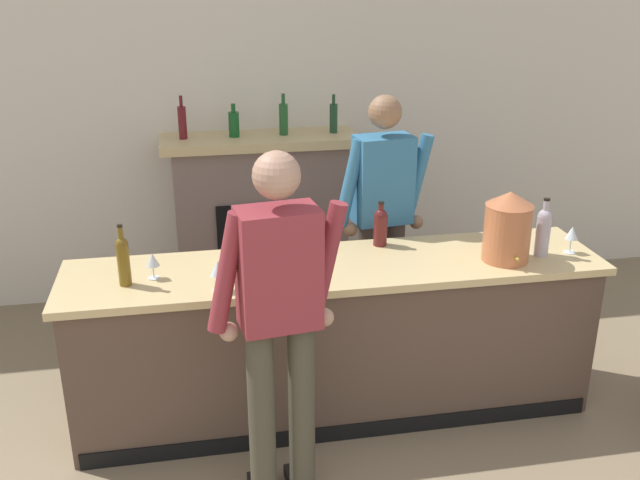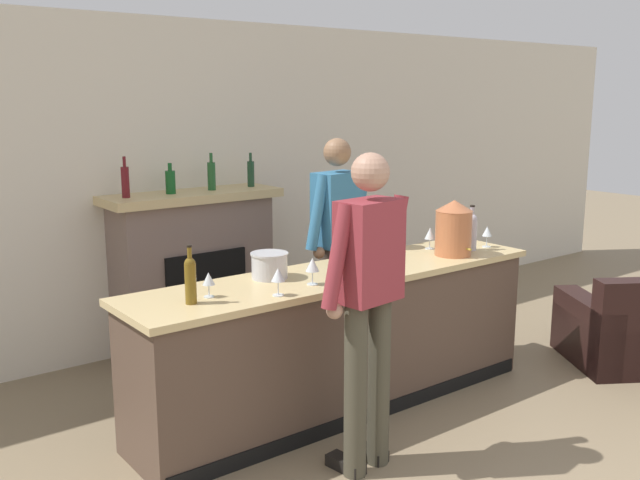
{
  "view_description": "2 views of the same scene",
  "coord_description": "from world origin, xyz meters",
  "px_view_note": "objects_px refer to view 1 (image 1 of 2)",
  "views": [
    {
      "loc": [
        -0.61,
        -0.98,
        2.56
      ],
      "look_at": [
        0.09,
        2.79,
        1.07
      ],
      "focal_mm": 40.0,
      "sensor_mm": 36.0,
      "label": 1
    },
    {
      "loc": [
        -2.78,
        -0.94,
        2.12
      ],
      "look_at": [
        0.06,
        2.77,
        1.18
      ],
      "focal_mm": 40.0,
      "sensor_mm": 36.0,
      "label": 2
    }
  ],
  "objects_px": {
    "copper_dispenser": "(508,226)",
    "wine_glass_back_row": "(152,261)",
    "person_customer": "(280,323)",
    "wine_glass_front_right": "(218,269)",
    "wine_bottle_cabernet_heavy": "(123,259)",
    "wine_glass_by_dispenser": "(572,234)",
    "wine_glass_mid_counter": "(492,226)",
    "wine_bottle_riesling_slim": "(381,225)",
    "wine_glass_front_left": "(276,259)",
    "fireplace_stone": "(262,219)",
    "wine_bottle_chardonnay_pale": "(543,230)",
    "ice_bucket_steel": "(248,247)",
    "person_bartender": "(382,219)"
  },
  "relations": [
    {
      "from": "copper_dispenser",
      "to": "wine_glass_back_row",
      "type": "height_order",
      "value": "copper_dispenser"
    },
    {
      "from": "person_customer",
      "to": "wine_glass_front_right",
      "type": "xyz_separation_m",
      "value": [
        -0.25,
        0.51,
        0.07
      ]
    },
    {
      "from": "wine_bottle_cabernet_heavy",
      "to": "wine_glass_by_dispenser",
      "type": "height_order",
      "value": "wine_bottle_cabernet_heavy"
    },
    {
      "from": "person_customer",
      "to": "wine_glass_mid_counter",
      "type": "bearing_deg",
      "value": 32.17
    },
    {
      "from": "wine_bottle_riesling_slim",
      "to": "wine_glass_front_left",
      "type": "height_order",
      "value": "wine_bottle_riesling_slim"
    },
    {
      "from": "fireplace_stone",
      "to": "wine_bottle_chardonnay_pale",
      "type": "height_order",
      "value": "fireplace_stone"
    },
    {
      "from": "wine_bottle_cabernet_heavy",
      "to": "wine_glass_mid_counter",
      "type": "distance_m",
      "value": 2.15
    },
    {
      "from": "ice_bucket_steel",
      "to": "wine_bottle_cabernet_heavy",
      "type": "xyz_separation_m",
      "value": [
        -0.67,
        -0.21,
        0.06
      ]
    },
    {
      "from": "person_customer",
      "to": "copper_dispenser",
      "type": "xyz_separation_m",
      "value": [
        1.39,
        0.63,
        0.15
      ]
    },
    {
      "from": "person_customer",
      "to": "wine_bottle_chardonnay_pale",
      "type": "height_order",
      "value": "person_customer"
    },
    {
      "from": "wine_glass_back_row",
      "to": "wine_glass_mid_counter",
      "type": "relative_size",
      "value": 0.88
    },
    {
      "from": "wine_glass_front_left",
      "to": "wine_glass_by_dispenser",
      "type": "bearing_deg",
      "value": 2.48
    },
    {
      "from": "fireplace_stone",
      "to": "wine_bottle_chardonnay_pale",
      "type": "relative_size",
      "value": 4.81
    },
    {
      "from": "wine_glass_by_dispenser",
      "to": "ice_bucket_steel",
      "type": "bearing_deg",
      "value": 173.17
    },
    {
      "from": "person_bartender",
      "to": "wine_bottle_cabernet_heavy",
      "type": "bearing_deg",
      "value": -157.97
    },
    {
      "from": "wine_glass_front_right",
      "to": "wine_bottle_chardonnay_pale",
      "type": "bearing_deg",
      "value": 4.66
    },
    {
      "from": "wine_glass_by_dispenser",
      "to": "fireplace_stone",
      "type": "bearing_deg",
      "value": 133.79
    },
    {
      "from": "wine_glass_front_left",
      "to": "wine_glass_back_row",
      "type": "distance_m",
      "value": 0.66
    },
    {
      "from": "fireplace_stone",
      "to": "person_bartender",
      "type": "xyz_separation_m",
      "value": [
        0.68,
        -1.07,
        0.32
      ]
    },
    {
      "from": "ice_bucket_steel",
      "to": "copper_dispenser",
      "type": "bearing_deg",
      "value": -10.06
    },
    {
      "from": "wine_bottle_riesling_slim",
      "to": "person_bartender",
      "type": "bearing_deg",
      "value": 73.17
    },
    {
      "from": "fireplace_stone",
      "to": "wine_bottle_cabernet_heavy",
      "type": "bearing_deg",
      "value": -117.7
    },
    {
      "from": "wine_bottle_riesling_slim",
      "to": "wine_glass_front_right",
      "type": "bearing_deg",
      "value": -154.36
    },
    {
      "from": "wine_glass_mid_counter",
      "to": "wine_glass_front_right",
      "type": "bearing_deg",
      "value": -167.3
    },
    {
      "from": "wine_bottle_chardonnay_pale",
      "to": "wine_bottle_cabernet_heavy",
      "type": "height_order",
      "value": "wine_bottle_chardonnay_pale"
    },
    {
      "from": "wine_glass_back_row",
      "to": "person_bartender",
      "type": "bearing_deg",
      "value": 22.12
    },
    {
      "from": "person_customer",
      "to": "person_bartender",
      "type": "relative_size",
      "value": 1.01
    },
    {
      "from": "ice_bucket_steel",
      "to": "wine_glass_mid_counter",
      "type": "bearing_deg",
      "value": -0.1
    },
    {
      "from": "fireplace_stone",
      "to": "wine_bottle_riesling_slim",
      "type": "height_order",
      "value": "fireplace_stone"
    },
    {
      "from": "fireplace_stone",
      "to": "wine_glass_by_dispenser",
      "type": "relative_size",
      "value": 10.18
    },
    {
      "from": "wine_bottle_chardonnay_pale",
      "to": "wine_bottle_riesling_slim",
      "type": "xyz_separation_m",
      "value": [
        -0.88,
        0.32,
        -0.03
      ]
    },
    {
      "from": "copper_dispenser",
      "to": "wine_bottle_chardonnay_pale",
      "type": "distance_m",
      "value": 0.25
    },
    {
      "from": "fireplace_stone",
      "to": "ice_bucket_steel",
      "type": "relative_size",
      "value": 6.8
    },
    {
      "from": "copper_dispenser",
      "to": "wine_bottle_riesling_slim",
      "type": "bearing_deg",
      "value": 151.02
    },
    {
      "from": "wine_glass_front_right",
      "to": "wine_glass_by_dispenser",
      "type": "height_order",
      "value": "wine_glass_front_right"
    },
    {
      "from": "fireplace_stone",
      "to": "wine_bottle_cabernet_heavy",
      "type": "relative_size",
      "value": 4.92
    },
    {
      "from": "wine_bottle_chardonnay_pale",
      "to": "wine_glass_back_row",
      "type": "height_order",
      "value": "wine_bottle_chardonnay_pale"
    },
    {
      "from": "person_customer",
      "to": "wine_glass_front_left",
      "type": "height_order",
      "value": "person_customer"
    },
    {
      "from": "wine_glass_back_row",
      "to": "wine_glass_front_left",
      "type": "bearing_deg",
      "value": -12.55
    },
    {
      "from": "wine_glass_back_row",
      "to": "wine_glass_by_dispenser",
      "type": "xyz_separation_m",
      "value": [
        2.4,
        -0.07,
        0.01
      ]
    },
    {
      "from": "ice_bucket_steel",
      "to": "wine_bottle_riesling_slim",
      "type": "height_order",
      "value": "wine_bottle_riesling_slim"
    },
    {
      "from": "ice_bucket_steel",
      "to": "wine_glass_mid_counter",
      "type": "relative_size",
      "value": 1.45
    },
    {
      "from": "ice_bucket_steel",
      "to": "wine_bottle_chardonnay_pale",
      "type": "height_order",
      "value": "wine_bottle_chardonnay_pale"
    },
    {
      "from": "person_customer",
      "to": "wine_glass_back_row",
      "type": "bearing_deg",
      "value": 128.9
    },
    {
      "from": "wine_glass_by_dispenser",
      "to": "wine_glass_back_row",
      "type": "bearing_deg",
      "value": 178.37
    },
    {
      "from": "wine_bottle_riesling_slim",
      "to": "wine_bottle_cabernet_heavy",
      "type": "bearing_deg",
      "value": -168.08
    },
    {
      "from": "wine_glass_back_row",
      "to": "wine_glass_front_right",
      "type": "bearing_deg",
      "value": -33.09
    },
    {
      "from": "wine_glass_front_right",
      "to": "wine_bottle_riesling_slim",
      "type": "bearing_deg",
      "value": 25.64
    },
    {
      "from": "wine_glass_back_row",
      "to": "wine_glass_mid_counter",
      "type": "height_order",
      "value": "wine_glass_mid_counter"
    },
    {
      "from": "ice_bucket_steel",
      "to": "wine_glass_by_dispenser",
      "type": "xyz_separation_m",
      "value": [
        1.87,
        -0.22,
        0.03
      ]
    }
  ]
}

